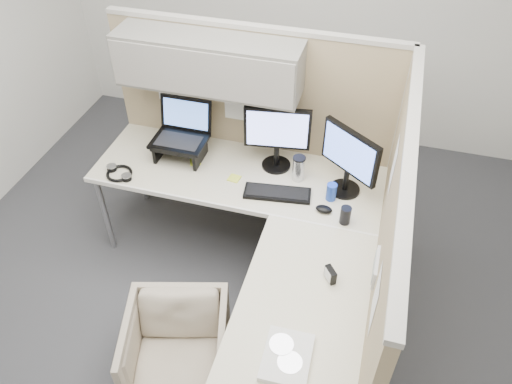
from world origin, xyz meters
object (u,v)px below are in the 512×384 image
(keyboard, at_px, (277,193))
(monitor_left, at_px, (277,134))
(desk, at_px, (254,225))
(office_chair, at_px, (178,347))

(keyboard, bearing_deg, monitor_left, 98.00)
(desk, xyz_separation_m, office_chair, (-0.26, -0.71, -0.39))
(office_chair, distance_m, keyboard, 1.13)
(desk, relative_size, monitor_left, 4.29)
(monitor_left, distance_m, keyboard, 0.40)
(monitor_left, relative_size, keyboard, 1.07)
(desk, relative_size, keyboard, 4.60)
(desk, distance_m, keyboard, 0.28)
(monitor_left, bearing_deg, office_chair, -110.18)
(desk, height_order, monitor_left, monitor_left)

